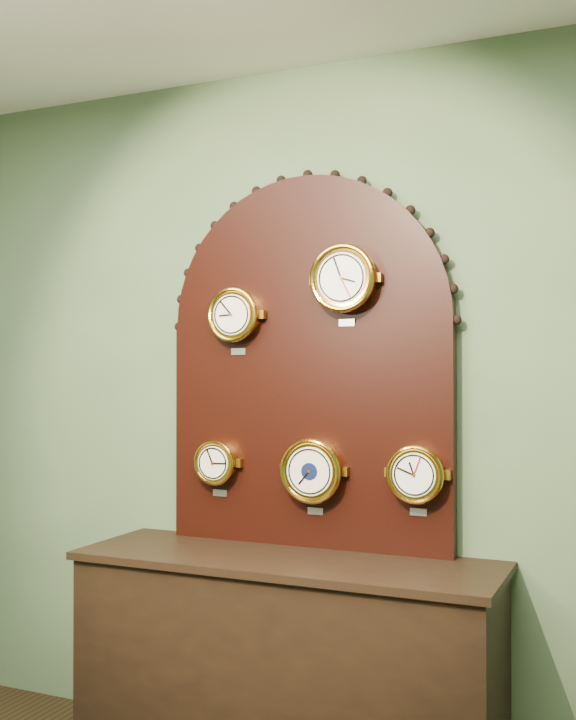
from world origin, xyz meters
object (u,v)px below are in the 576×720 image
at_px(roman_clock, 235,315).
at_px(tide_clock, 416,474).
at_px(shop_counter, 286,670).
at_px(arabic_clock, 344,279).
at_px(display_board, 308,349).
at_px(hygrometer, 216,463).
at_px(barometer, 312,471).

xyz_separation_m(roman_clock, tide_clock, (0.77, 0.00, -0.62)).
relative_size(shop_counter, arabic_clock, 5.02).
xyz_separation_m(display_board, hygrometer, (-0.38, -0.07, -0.47)).
bearing_deg(display_board, hygrometer, -170.33).
bearing_deg(hygrometer, barometer, -0.26).
xyz_separation_m(barometer, tide_clock, (0.42, 0.00, 0.01)).
bearing_deg(hygrometer, roman_clock, -0.71).
relative_size(display_board, hygrometer, 6.40).
bearing_deg(tide_clock, display_board, 171.91).
relative_size(shop_counter, tide_clock, 5.86).
distance_m(roman_clock, hygrometer, 0.62).
distance_m(hygrometer, tide_clock, 0.85).
bearing_deg(hygrometer, tide_clock, -0.06).
relative_size(roman_clock, arabic_clock, 0.87).
xyz_separation_m(roman_clock, arabic_clock, (0.48, -0.00, 0.13)).
height_order(arabic_clock, barometer, arabic_clock).
height_order(shop_counter, roman_clock, roman_clock).
bearing_deg(display_board, shop_counter, -90.00).
bearing_deg(arabic_clock, barometer, 179.94).
xyz_separation_m(shop_counter, display_board, (0.00, 0.22, 1.23)).
height_order(display_board, hygrometer, display_board).
bearing_deg(tide_clock, shop_counter, -161.82).
bearing_deg(barometer, arabic_clock, -0.06).
bearing_deg(tide_clock, barometer, -179.86).
bearing_deg(arabic_clock, hygrometer, 179.79).
bearing_deg(shop_counter, tide_clock, 18.18).
distance_m(arabic_clock, barometer, 0.77).
distance_m(shop_counter, tide_clock, 0.90).
bearing_deg(arabic_clock, display_board, 159.44).
relative_size(display_board, barometer, 4.95).
distance_m(shop_counter, arabic_clock, 1.52).
bearing_deg(hygrometer, display_board, 9.67).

